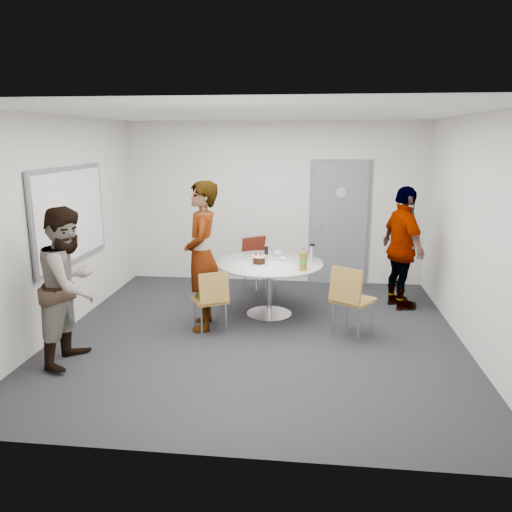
# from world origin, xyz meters

# --- Properties ---
(floor) EXTENTS (5.00, 5.00, 0.00)m
(floor) POSITION_xyz_m (0.00, 0.00, 0.00)
(floor) COLOR #242428
(floor) RESTS_ON ground
(ceiling) EXTENTS (5.00, 5.00, 0.00)m
(ceiling) POSITION_xyz_m (0.00, 0.00, 2.70)
(ceiling) COLOR silver
(ceiling) RESTS_ON wall_back
(wall_back) EXTENTS (5.00, 0.00, 5.00)m
(wall_back) POSITION_xyz_m (0.00, 2.50, 1.35)
(wall_back) COLOR silver
(wall_back) RESTS_ON floor
(wall_left) EXTENTS (0.00, 5.00, 5.00)m
(wall_left) POSITION_xyz_m (-2.50, 0.00, 1.35)
(wall_left) COLOR silver
(wall_left) RESTS_ON floor
(wall_right) EXTENTS (0.00, 5.00, 5.00)m
(wall_right) POSITION_xyz_m (2.50, 0.00, 1.35)
(wall_right) COLOR silver
(wall_right) RESTS_ON floor
(wall_front) EXTENTS (5.00, 0.00, 5.00)m
(wall_front) POSITION_xyz_m (0.00, -2.50, 1.35)
(wall_front) COLOR silver
(wall_front) RESTS_ON floor
(door) EXTENTS (1.02, 0.17, 2.12)m
(door) POSITION_xyz_m (1.10, 2.48, 1.03)
(door) COLOR slate
(door) RESTS_ON wall_back
(whiteboard) EXTENTS (0.04, 1.90, 1.25)m
(whiteboard) POSITION_xyz_m (-2.46, 0.20, 1.45)
(whiteboard) COLOR slate
(whiteboard) RESTS_ON wall_left
(table) EXTENTS (1.47, 1.47, 1.07)m
(table) POSITION_xyz_m (0.09, 0.73, 0.66)
(table) COLOR silver
(table) RESTS_ON floor
(chair_near_left) EXTENTS (0.54, 0.56, 0.83)m
(chair_near_left) POSITION_xyz_m (-0.58, -0.03, 0.50)
(chair_near_left) COLOR olive
(chair_near_left) RESTS_ON floor
(chair_near_right) EXTENTS (0.62, 0.63, 0.92)m
(chair_near_right) POSITION_xyz_m (1.13, 0.04, 0.56)
(chair_near_right) COLOR olive
(chair_near_right) RESTS_ON floor
(chair_far) EXTENTS (0.62, 0.63, 0.91)m
(chair_far) POSITION_xyz_m (-0.21, 1.72, 0.55)
(chair_far) COLOR #5F1D13
(chair_far) RESTS_ON floor
(person_main) EXTENTS (0.58, 0.77, 1.91)m
(person_main) POSITION_xyz_m (-0.74, 0.19, 0.96)
(person_main) COLOR #A5C6EA
(person_main) RESTS_ON floor
(person_left) EXTENTS (0.70, 0.87, 1.73)m
(person_left) POSITION_xyz_m (-1.95, -0.95, 0.86)
(person_left) COLOR white
(person_left) RESTS_ON floor
(person_right) EXTENTS (0.75, 1.13, 1.78)m
(person_right) POSITION_xyz_m (1.94, 1.28, 0.89)
(person_right) COLOR black
(person_right) RESTS_ON floor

